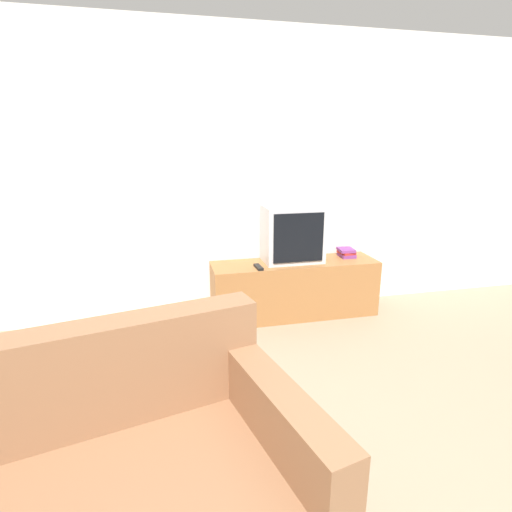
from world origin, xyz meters
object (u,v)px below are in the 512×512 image
at_px(tv_stand, 294,289).
at_px(remote_on_stand, 258,267).
at_px(book_stack, 346,253).
at_px(television, 293,234).

height_order(tv_stand, remote_on_stand, remote_on_stand).
xyz_separation_m(book_stack, remote_on_stand, (-0.93, -0.18, -0.03)).
relative_size(television, remote_on_stand, 3.34).
xyz_separation_m(tv_stand, book_stack, (0.55, 0.06, 0.31)).
distance_m(television, remote_on_stand, 0.47).
bearing_deg(book_stack, tv_stand, -173.75).
relative_size(television, book_stack, 2.98).
relative_size(tv_stand, remote_on_stand, 9.60).
relative_size(book_stack, remote_on_stand, 1.12).
bearing_deg(remote_on_stand, television, 23.34).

